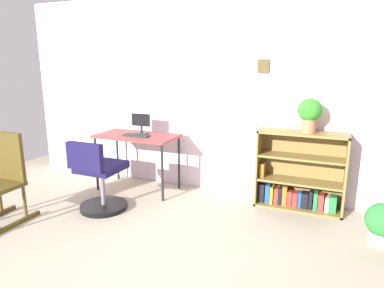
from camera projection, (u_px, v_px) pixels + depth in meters
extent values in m
plane|color=#A29982|center=(100.00, 278.00, 2.60)|extent=(6.24, 6.24, 0.00)
cube|color=silver|center=(203.00, 95.00, 4.24)|extent=(5.20, 0.10, 2.41)
cube|color=#493C1E|center=(263.00, 66.00, 3.83)|extent=(0.13, 0.02, 0.15)
cube|color=brown|center=(137.00, 136.00, 4.26)|extent=(1.02, 0.54, 0.03)
cylinder|color=black|center=(96.00, 164.00, 4.32)|extent=(0.03, 0.03, 0.69)
cylinder|color=black|center=(162.00, 173.00, 3.96)|extent=(0.03, 0.03, 0.69)
cylinder|color=black|center=(118.00, 155.00, 4.73)|extent=(0.03, 0.03, 0.69)
cylinder|color=black|center=(179.00, 163.00, 4.37)|extent=(0.03, 0.03, 0.69)
cylinder|color=#262628|center=(142.00, 133.00, 4.32)|extent=(0.18, 0.18, 0.01)
cylinder|color=#262628|center=(142.00, 129.00, 4.31)|extent=(0.03, 0.03, 0.09)
cube|color=black|center=(141.00, 120.00, 4.28)|extent=(0.25, 0.02, 0.16)
cube|color=#202824|center=(136.00, 135.00, 4.18)|extent=(0.34, 0.12, 0.02)
cylinder|color=black|center=(104.00, 206.00, 3.82)|extent=(0.52, 0.52, 0.05)
cylinder|color=slate|center=(103.00, 188.00, 3.77)|extent=(0.05, 0.05, 0.40)
cube|color=#17123B|center=(101.00, 167.00, 3.72)|extent=(0.44, 0.44, 0.08)
cube|color=#17123B|center=(85.00, 156.00, 3.45)|extent=(0.42, 0.07, 0.28)
cube|color=#473914|center=(13.00, 225.00, 3.39)|extent=(0.04, 0.64, 0.04)
cylinder|color=#473914|center=(0.00, 196.00, 3.63)|extent=(0.03, 0.03, 0.34)
cylinder|color=#473914|center=(25.00, 201.00, 3.49)|extent=(0.03, 0.03, 0.34)
cube|color=#473914|center=(8.00, 156.00, 3.47)|extent=(0.40, 0.04, 0.50)
cube|color=olive|center=(259.00, 166.00, 3.92)|extent=(0.02, 0.30, 0.87)
cube|color=olive|center=(345.00, 176.00, 3.57)|extent=(0.02, 0.30, 0.87)
cube|color=olive|center=(303.00, 133.00, 3.65)|extent=(0.94, 0.30, 0.02)
cube|color=olive|center=(297.00, 207.00, 3.85)|extent=(0.94, 0.30, 0.02)
cube|color=olive|center=(301.00, 167.00, 3.87)|extent=(0.94, 0.02, 0.87)
cube|color=olive|center=(299.00, 181.00, 3.78)|extent=(0.89, 0.28, 0.02)
cube|color=olive|center=(301.00, 157.00, 3.71)|extent=(0.89, 0.28, 0.02)
cube|color=black|center=(262.00, 192.00, 3.96)|extent=(0.07, 0.12, 0.21)
cube|color=#1E478C|center=(268.00, 193.00, 3.94)|extent=(0.05, 0.12, 0.21)
cube|color=#B79323|center=(272.00, 194.00, 3.92)|extent=(0.03, 0.13, 0.19)
cube|color=#B22D28|center=(276.00, 195.00, 3.90)|extent=(0.05, 0.11, 0.18)
cube|color=black|center=(280.00, 195.00, 3.88)|extent=(0.04, 0.10, 0.20)
cube|color=#99591E|center=(285.00, 195.00, 3.86)|extent=(0.05, 0.11, 0.22)
cube|color=#B22D28|center=(290.00, 198.00, 3.85)|extent=(0.05, 0.10, 0.17)
cube|color=#B22D28|center=(295.00, 199.00, 3.83)|extent=(0.05, 0.12, 0.16)
cube|color=#1E478C|center=(300.00, 199.00, 3.81)|extent=(0.04, 0.09, 0.17)
cube|color=black|center=(305.00, 200.00, 3.79)|extent=(0.07, 0.12, 0.17)
cube|color=black|center=(311.00, 199.00, 3.76)|extent=(0.04, 0.10, 0.20)
cube|color=#237238|center=(316.00, 200.00, 3.74)|extent=(0.04, 0.13, 0.20)
cube|color=#B22D28|center=(321.00, 202.00, 3.72)|extent=(0.06, 0.13, 0.18)
cube|color=beige|center=(327.00, 204.00, 3.70)|extent=(0.04, 0.12, 0.16)
cube|color=#237238|center=(333.00, 204.00, 3.68)|extent=(0.07, 0.12, 0.18)
cube|color=#99591E|center=(262.00, 170.00, 3.90)|extent=(0.05, 0.12, 0.15)
cylinder|color=#9E6642|center=(308.00, 126.00, 3.59)|extent=(0.15, 0.15, 0.14)
sphere|color=#2C8222|center=(310.00, 110.00, 3.55)|extent=(0.25, 0.25, 0.25)
cylinder|color=#B7B2A8|center=(380.00, 238.00, 3.07)|extent=(0.21, 0.21, 0.11)
sphere|color=#287B2F|center=(383.00, 220.00, 3.03)|extent=(0.30, 0.30, 0.30)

